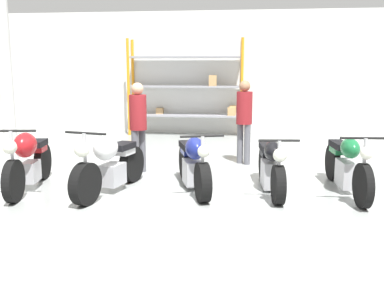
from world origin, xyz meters
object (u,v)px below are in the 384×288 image
Objects in this scene: shelving_rack at (190,89)px; motorcycle_blue at (193,163)px; motorcycle_white at (110,164)px; motorcycle_red at (28,159)px; motorcycle_green at (347,164)px; person_near_rack at (138,120)px; motorcycle_black at (271,166)px; person_browsing at (244,115)px.

shelving_rack is 5.93m from motorcycle_blue.
motorcycle_white is 1.32m from motorcycle_blue.
shelving_rack is at bearing 154.93° from motorcycle_red.
motorcycle_green is (5.01, 0.45, -0.05)m from motorcycle_red.
shelving_rack is 2.00× the size of person_near_rack.
person_near_rack reaches higher than motorcycle_black.
motorcycle_green is at bearing 74.56° from motorcycle_blue.
motorcycle_red is 2.63m from motorcycle_blue.
motorcycle_black is (1.98, -5.74, -0.96)m from shelving_rack.
person_browsing is (1.56, -3.81, -0.36)m from shelving_rack.
shelving_rack is at bearing -154.84° from motorcycle_green.
motorcycle_white is at bearing -86.74° from motorcycle_green.
motorcycle_blue reaches higher than motorcycle_black.
motorcycle_red is 2.06m from person_near_rack.
motorcycle_green is 2.54m from person_browsing.
motorcycle_blue is (0.75, -5.80, -0.94)m from shelving_rack.
person_browsing is at bearing 152.46° from motorcycle_white.
motorcycle_blue is at bearing 89.55° from motorcycle_red.
person_near_rack is (-1.95, -0.99, -0.01)m from person_browsing.
motorcycle_white is at bearing -94.84° from shelving_rack.
shelving_rack is 1.69× the size of motorcycle_red.
motorcycle_blue is 0.88× the size of motorcycle_green.
person_browsing is (2.08, 2.36, 0.54)m from motorcycle_white.
motorcycle_red is 5.03m from motorcycle_green.
motorcycle_green is at bearing 86.81° from motorcycle_red.
shelving_rack is 4.83m from person_near_rack.
person_near_rack is at bearing -116.45° from motorcycle_black.
person_near_rack is (-2.37, 0.94, 0.58)m from motorcycle_black.
shelving_rack reaches higher than motorcycle_blue.
shelving_rack reaches higher than person_near_rack.
person_near_rack is at bearing -25.03° from person_browsing.
motorcycle_green is (1.17, 0.03, 0.05)m from motorcycle_black.
person_browsing is 2.19m from person_near_rack.
shelving_rack reaches higher than motorcycle_white.
person_near_rack is (-0.39, -4.80, -0.37)m from shelving_rack.
motorcycle_red is 1.33m from motorcycle_white.
person_near_rack reaches higher than motorcycle_white.
motorcycle_green is (3.15, -5.71, -0.91)m from shelving_rack.
person_browsing is (3.41, 2.36, 0.50)m from motorcycle_red.
motorcycle_black is 2.07m from person_browsing.
person_near_rack is at bearing 124.60° from motorcycle_red.
motorcycle_white is 2.54m from motorcycle_black.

